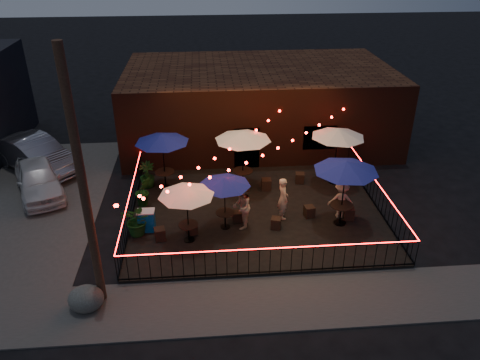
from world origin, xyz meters
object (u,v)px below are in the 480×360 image
at_px(cafe_table_2, 225,182).
at_px(utility_pole, 83,188).
at_px(cafe_table_3, 243,136).
at_px(cafe_table_4, 346,167).
at_px(cafe_table_5, 338,134).
at_px(cooler, 147,220).
at_px(cafe_table_0, 186,192).
at_px(boulder, 86,299).
at_px(cafe_table_1, 162,139).

bearing_deg(cafe_table_2, utility_pole, -139.21).
xyz_separation_m(utility_pole, cafe_table_3, (5.04, 6.66, -1.40)).
distance_m(utility_pole, cafe_table_4, 9.33).
height_order(cafe_table_5, cooler, cafe_table_5).
bearing_deg(cooler, utility_pole, -106.29).
relative_size(utility_pole, cafe_table_3, 2.66).
xyz_separation_m(cafe_table_0, cooler, (-1.60, 0.80, -1.60)).
xyz_separation_m(cafe_table_2, boulder, (-4.47, -3.92, -1.74)).
distance_m(utility_pole, cafe_table_1, 7.26).
distance_m(utility_pole, cafe_table_3, 8.47).
height_order(cafe_table_2, boulder, cafe_table_2).
bearing_deg(cafe_table_0, cafe_table_5, 31.83).
xyz_separation_m(utility_pole, cafe_table_2, (4.07, 3.52, -1.87)).
xyz_separation_m(cafe_table_2, cafe_table_3, (0.96, 3.15, 0.48)).
xyz_separation_m(cafe_table_1, cafe_table_3, (3.44, -0.26, 0.11)).
bearing_deg(cooler, cafe_table_4, -0.34).
bearing_deg(boulder, cafe_table_5, 36.93).
bearing_deg(cafe_table_5, cafe_table_2, -147.33).
relative_size(cafe_table_2, cafe_table_5, 0.86).
distance_m(cafe_table_1, cooler, 3.90).
bearing_deg(cafe_table_0, utility_pole, -134.25).
xyz_separation_m(utility_pole, cafe_table_4, (8.57, 3.42, -1.39)).
height_order(cafe_table_0, cooler, cafe_table_0).
height_order(cafe_table_4, boulder, cafe_table_4).
bearing_deg(cafe_table_2, cafe_table_3, 73.01).
bearing_deg(utility_pole, cafe_table_5, 36.48).
xyz_separation_m(cafe_table_2, cafe_table_5, (5.13, 3.29, 0.40)).
bearing_deg(utility_pole, cafe_table_4, 21.74).
bearing_deg(cooler, cafe_table_5, 22.52).
bearing_deg(cafe_table_3, utility_pole, -127.09).
relative_size(utility_pole, cafe_table_0, 3.42).
bearing_deg(cafe_table_0, cafe_table_1, 104.65).
bearing_deg(cafe_table_5, cafe_table_0, -148.17).
height_order(cafe_table_1, boulder, cafe_table_1).
height_order(cafe_table_3, cooler, cafe_table_3).
bearing_deg(cafe_table_1, utility_pole, -103.01).
height_order(cafe_table_0, cafe_table_4, cafe_table_4).
distance_m(cafe_table_0, cafe_table_2, 1.58).
height_order(cooler, boulder, cooler).
distance_m(cafe_table_3, cafe_table_4, 4.80).
height_order(cafe_table_1, cooler, cafe_table_1).
height_order(cafe_table_1, cafe_table_2, cafe_table_1).
bearing_deg(cafe_table_4, cooler, 178.94).
xyz_separation_m(utility_pole, boulder, (-0.39, -0.41, -3.62)).
relative_size(cafe_table_3, cooler, 3.48).
bearing_deg(cafe_table_5, utility_pole, -143.52).
relative_size(cafe_table_0, cafe_table_3, 0.78).
height_order(cafe_table_2, cafe_table_3, cafe_table_3).
bearing_deg(boulder, cooler, 69.54).
bearing_deg(cafe_table_2, cafe_table_4, -1.24).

